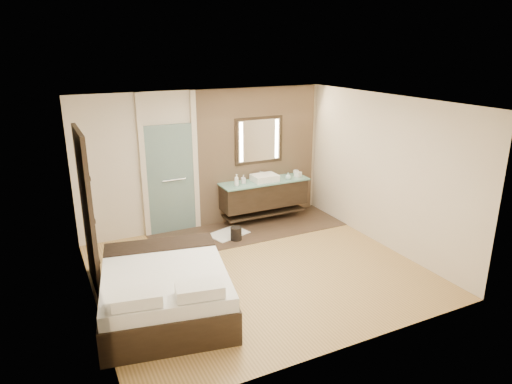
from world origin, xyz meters
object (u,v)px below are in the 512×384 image
vanity (264,194)px  mirror_unit (259,140)px  bed (165,289)px  waste_bin (236,234)px

vanity → mirror_unit: 1.10m
bed → waste_bin: size_ratio=8.96×
mirror_unit → waste_bin: mirror_unit is taller
bed → waste_bin: bearing=54.8°
mirror_unit → vanity: bearing=-90.0°
mirror_unit → bed: (-2.75, -2.66, -1.32)m
vanity → waste_bin: vanity is taller
mirror_unit → bed: mirror_unit is taller
mirror_unit → waste_bin: bearing=-135.6°
bed → waste_bin: 2.54m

